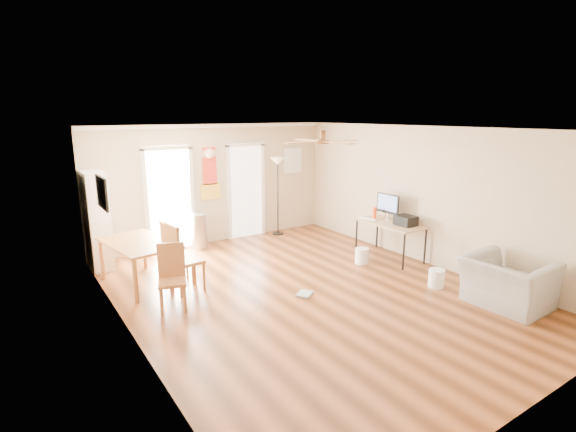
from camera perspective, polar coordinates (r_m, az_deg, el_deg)
floor at (r=7.15m, az=2.71°, el=-9.94°), size 7.00×7.00×0.00m
ceiling at (r=6.57m, az=2.96°, el=11.36°), size 5.50×7.00×0.00m
wall_back at (r=9.73m, az=-9.55°, el=4.15°), size 5.50×0.04×2.60m
wall_front at (r=4.57m, az=30.24°, el=-8.10°), size 5.50×0.04×2.60m
wall_left at (r=5.61m, az=-20.41°, el=-3.30°), size 0.04×7.00×2.60m
wall_right at (r=8.64m, az=17.68°, el=2.55°), size 0.04×7.00×2.60m
crown_molding at (r=6.57m, az=2.96°, el=11.01°), size 5.50×7.00×0.08m
kitchen_doorway at (r=9.39m, az=-15.30°, el=1.97°), size 0.90×0.10×2.10m
bathroom_doorway at (r=10.08m, az=-5.58°, el=3.15°), size 0.80×0.10×2.10m
wall_decal at (r=9.62m, az=-10.24°, el=5.53°), size 0.46×0.03×1.10m
ac_grille at (r=10.65m, az=0.60°, el=7.29°), size 0.50×0.04×0.60m
framed_poster at (r=6.87m, az=-23.26°, el=2.83°), size 0.04×0.66×0.48m
ceiling_fan at (r=6.34m, az=4.58°, el=9.73°), size 1.24×1.24×0.20m
bookshelf at (r=8.74m, az=-23.84°, el=-0.49°), size 0.40×0.83×1.81m
dining_table at (r=7.74m, az=-18.82°, el=-5.86°), size 1.12×1.61×0.75m
dining_chair_right_a at (r=7.51m, az=-14.12°, el=-4.80°), size 0.45×0.45×1.08m
dining_chair_right_b at (r=7.21m, az=-13.26°, el=-5.29°), size 0.50×0.50×1.13m
dining_chair_near at (r=6.60m, az=-14.97°, el=-7.93°), size 0.51×0.51×0.96m
trash_can at (r=9.44m, az=-11.64°, el=-1.98°), size 0.43×0.43×0.75m
torchiere_lamp at (r=10.21m, az=-1.35°, el=2.58°), size 0.37×0.37×1.83m
computer_desk at (r=8.88m, az=13.17°, el=-3.11°), size 0.68×1.35×0.72m
imac at (r=8.94m, az=12.94°, el=1.15°), size 0.24×0.57×0.53m
keyboard at (r=8.99m, az=10.39°, el=-0.33°), size 0.24×0.42×0.01m
printer at (r=8.63m, az=15.20°, el=-0.57°), size 0.32×0.37×0.19m
orange_bottle at (r=8.97m, az=11.29°, el=0.37°), size 0.10×0.10×0.25m
wastebasket_a at (r=8.51m, az=9.67°, el=-5.17°), size 0.26×0.26×0.30m
wastebasket_b at (r=7.70m, az=18.90°, el=-7.74°), size 0.30×0.30×0.30m
floor_cloth at (r=7.02m, az=2.18°, el=-10.21°), size 0.34×0.32×0.04m
armchair at (r=7.30m, az=26.84°, el=-7.84°), size 1.02×1.16×0.74m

